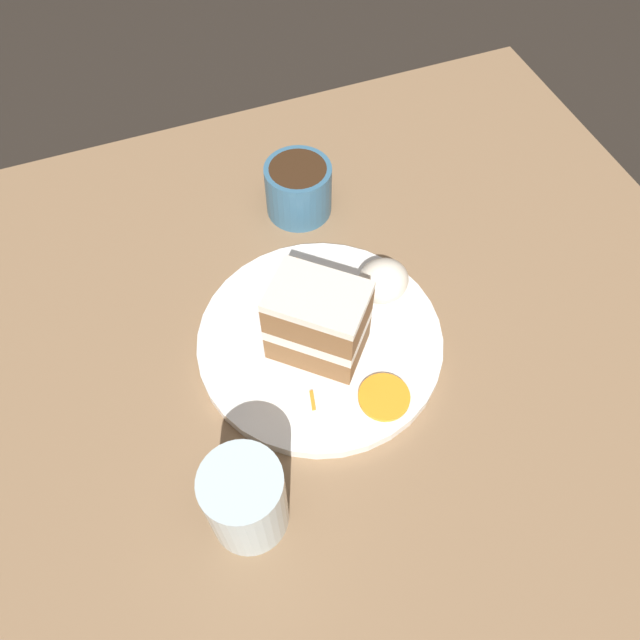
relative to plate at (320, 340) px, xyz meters
The scene contains 9 objects.
ground_plane 0.07m from the plate, 51.68° to the right, with size 6.00×6.00×0.00m, color black.
dining_table 0.06m from the plate, 51.68° to the right, with size 0.94×0.95×0.03m, color #846647.
plate is the anchor object (origin of this frame).
cake_slice 0.06m from the plate, 122.19° to the right, with size 0.12×0.12×0.10m.
cream_dollop 0.10m from the plate, 18.60° to the left, with size 0.06×0.05×0.05m, color silver.
orange_garnish 0.10m from the plate, 67.69° to the right, with size 0.06×0.06×0.01m, color orange.
carrot_shreds_scatter 0.04m from the plate, 90.80° to the left, with size 0.09×0.20×0.00m.
drinking_glass 0.21m from the plate, 129.82° to the right, with size 0.08×0.08×0.10m.
coffee_mug 0.22m from the plate, 76.57° to the left, with size 0.09×0.09×0.07m.
Camera 1 is at (-0.17, -0.30, 0.64)m, focal length 35.00 mm.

